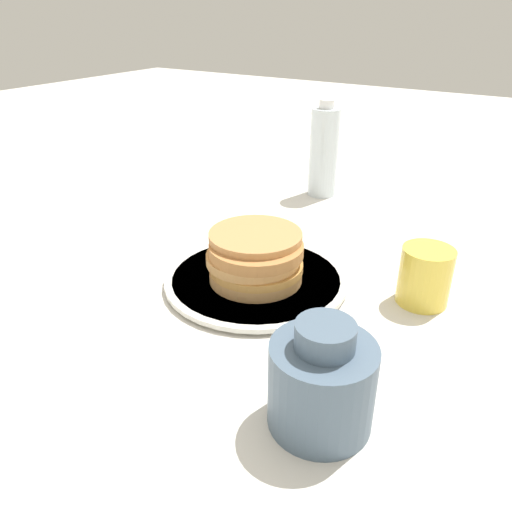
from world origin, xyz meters
The scene contains 6 objects.
ground_plane centered at (0.00, 0.00, 0.00)m, with size 4.00×4.00×0.00m, color silver.
plate centered at (0.02, 0.01, 0.01)m, with size 0.28×0.28×0.01m.
pancake_stack centered at (0.03, 0.00, 0.05)m, with size 0.15×0.15×0.07m.
juice_glass centered at (0.25, 0.09, 0.04)m, with size 0.07×0.07×0.08m.
cream_jug centered at (0.23, -0.19, 0.05)m, with size 0.11×0.11×0.12m.
water_bottle_near centered at (-0.06, 0.42, 0.10)m, with size 0.06×0.06×0.21m.
Camera 1 is at (0.38, -0.55, 0.39)m, focal length 35.00 mm.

